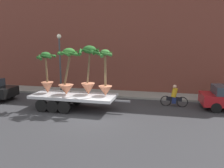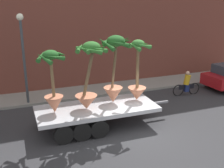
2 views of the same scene
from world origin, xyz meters
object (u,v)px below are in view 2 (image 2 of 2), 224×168
at_px(potted_palm_front, 114,68).
at_px(potted_palm_rear, 53,85).
at_px(potted_palm_middle, 89,77).
at_px(potted_palm_extra, 137,76).
at_px(flatbed_trailer, 92,112).
at_px(street_lamp, 23,48).
at_px(cyclist, 187,84).

bearing_deg(potted_palm_front, potted_palm_rear, -175.61).
relative_size(potted_palm_middle, potted_palm_extra, 1.03).
bearing_deg(flatbed_trailer, street_lamp, 122.75).
relative_size(potted_palm_rear, potted_palm_extra, 0.94).
bearing_deg(potted_palm_rear, potted_palm_extra, 1.54).
distance_m(potted_palm_front, potted_palm_extra, 1.22).
xyz_separation_m(potted_palm_rear, potted_palm_middle, (1.54, -0.11, 0.23)).
height_order(flatbed_trailer, cyclist, cyclist).
bearing_deg(potted_palm_front, flatbed_trailer, -166.99).
xyz_separation_m(flatbed_trailer, potted_palm_middle, (-0.11, -0.05, 1.71)).
height_order(potted_palm_front, street_lamp, street_lamp).
distance_m(potted_palm_extra, cyclist, 5.01).
bearing_deg(potted_palm_front, potted_palm_middle, -166.06).
relative_size(potted_palm_middle, cyclist, 1.64).
bearing_deg(flatbed_trailer, potted_palm_front, 13.01).
relative_size(flatbed_trailer, street_lamp, 1.34).
bearing_deg(street_lamp, potted_palm_rear, -77.27).
height_order(potted_palm_rear, potted_palm_front, potted_palm_front).
bearing_deg(potted_palm_middle, potted_palm_extra, 5.08).
height_order(potted_palm_rear, cyclist, potted_palm_rear).
xyz_separation_m(flatbed_trailer, potted_palm_extra, (2.36, 0.17, 1.43)).
bearing_deg(potted_palm_front, street_lamp, 135.97).
relative_size(potted_palm_rear, street_lamp, 0.57).
height_order(potted_palm_extra, cyclist, potted_palm_extra).
distance_m(flatbed_trailer, cyclist, 7.04).
xyz_separation_m(potted_palm_middle, potted_palm_extra, (2.47, 0.22, -0.27)).
height_order(potted_palm_middle, street_lamp, street_lamp).
height_order(flatbed_trailer, street_lamp, street_lamp).
height_order(potted_palm_rear, street_lamp, street_lamp).
bearing_deg(potted_palm_rear, cyclist, 14.12).
relative_size(potted_palm_front, cyclist, 1.72).
bearing_deg(potted_palm_front, cyclist, 18.96).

